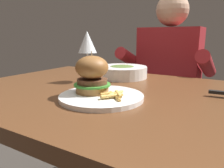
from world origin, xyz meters
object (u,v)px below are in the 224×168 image
(main_plate, at_px, (101,97))
(diner_person, at_px, (168,95))
(wine_glass, at_px, (87,44))
(burger_sandwich, at_px, (92,74))
(soup_bowl, at_px, (122,71))

(main_plate, height_order, diner_person, diner_person)
(main_plate, xyz_separation_m, diner_person, (-0.02, 0.79, -0.18))
(wine_glass, bearing_deg, diner_person, 73.70)
(burger_sandwich, xyz_separation_m, soup_bowl, (-0.08, 0.34, -0.04))
(soup_bowl, height_order, diner_person, diner_person)
(main_plate, xyz_separation_m, soup_bowl, (-0.12, 0.35, 0.02))
(burger_sandwich, distance_m, soup_bowl, 0.35)
(soup_bowl, relative_size, diner_person, 0.20)
(main_plate, height_order, burger_sandwich, burger_sandwich)
(burger_sandwich, xyz_separation_m, diner_person, (0.02, 0.78, -0.25))
(main_plate, distance_m, diner_person, 0.81)
(wine_glass, height_order, diner_person, diner_person)
(burger_sandwich, relative_size, soup_bowl, 0.56)
(burger_sandwich, height_order, diner_person, diner_person)
(main_plate, xyz_separation_m, wine_glass, (-0.20, 0.19, 0.15))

